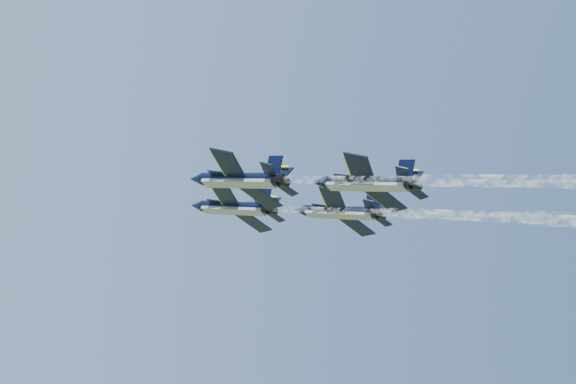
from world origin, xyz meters
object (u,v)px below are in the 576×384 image
jet_slot (365,183)px  jet_lead (233,208)px  jet_right (338,212)px  jet_left (238,180)px

jet_slot → jet_lead: bearing=89.3°
jet_lead → jet_right: size_ratio=1.00×
jet_right → jet_lead: bearing=138.0°
jet_left → jet_slot: size_ratio=1.00×
jet_right → jet_slot: same height
jet_lead → jet_left: (-6.58, -15.29, 0.00)m
jet_right → jet_left: bearing=-179.5°
jet_lead → jet_slot: bearing=-90.7°
jet_left → jet_slot: bearing=-46.9°
jet_right → jet_slot: 18.08m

